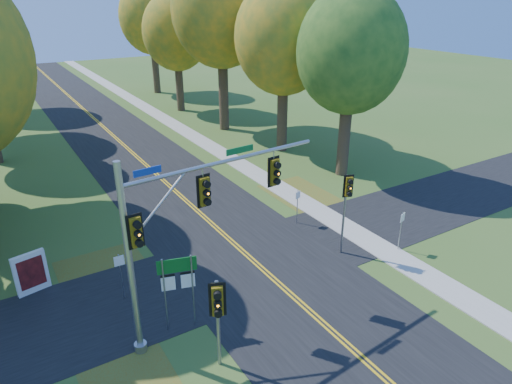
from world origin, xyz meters
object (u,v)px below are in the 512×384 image
traffic_mast (182,221)px  info_kiosk (31,273)px  route_sign_cluster (178,278)px  east_signal_pole (347,195)px

traffic_mast → info_kiosk: bearing=124.6°
route_sign_cluster → info_kiosk: route_sign_cluster is taller
east_signal_pole → route_sign_cluster: (-9.01, -0.79, -1.03)m
traffic_mast → info_kiosk: 8.47m
route_sign_cluster → east_signal_pole: bearing=20.5°
east_signal_pole → route_sign_cluster: bearing=-155.5°
east_signal_pole → traffic_mast: bearing=-153.4°
info_kiosk → traffic_mast: bearing=-62.7°
traffic_mast → east_signal_pole: 9.00m
east_signal_pole → info_kiosk: east_signal_pole is taller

